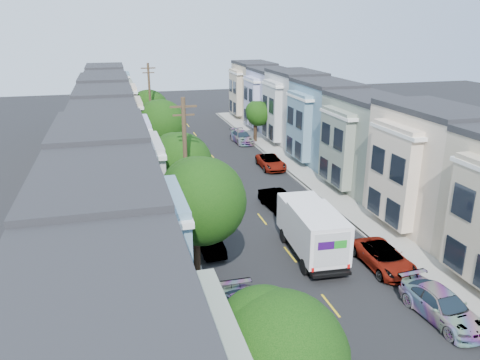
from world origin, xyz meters
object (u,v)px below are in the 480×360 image
object	(u,v)px
tree_c	(179,165)
parked_right_c	(271,162)
parked_right_d	(242,137)
parked_right_b	(384,258)
utility_pole_near	(186,178)
tree_far_r	(258,114)
tree_b	(200,202)
tree_d	(160,125)
parked_left_b	(247,318)
fedex_truck	(312,229)
parked_left_d	(189,196)
utility_pole_far	(151,108)
parked_left_c	(210,242)
tree_e	(149,109)
lead_sedan	(277,201)
parked_right_a	(442,306)

from	to	relation	value
tree_c	parked_right_c	world-z (taller)	tree_c
parked_right_d	parked_right_b	bearing A→B (deg)	-93.30
utility_pole_near	parked_right_d	world-z (taller)	utility_pole_near
tree_far_r	parked_right_c	world-z (taller)	tree_far_r
tree_b	utility_pole_near	size ratio (longest dim) A/B	0.78
tree_d	parked_left_b	size ratio (longest dim) A/B	1.57
tree_b	fedex_truck	distance (m)	8.74
tree_c	parked_left_d	world-z (taller)	tree_c
utility_pole_far	fedex_truck	distance (m)	29.52
tree_c	utility_pole_far	bearing A→B (deg)	89.99
parked_left_c	parked_left_b	bearing A→B (deg)	-92.22
utility_pole_far	tree_far_r	bearing A→B (deg)	7.11
tree_b	parked_left_c	distance (m)	6.88
tree_e	parked_right_d	bearing A→B (deg)	-8.24
parked_right_c	lead_sedan	bearing A→B (deg)	-104.35
utility_pole_far	parked_left_b	size ratio (longest dim) A/B	2.03
tree_d	parked_right_b	distance (m)	23.90
tree_far_r	parked_left_d	distance (m)	22.62
parked_right_b	tree_b	bearing A→B (deg)	179.57
tree_c	parked_left_d	xyz separation A→B (m)	(1.40, 5.21, -4.26)
fedex_truck	parked_right_a	distance (m)	8.99
tree_far_r	parked_right_a	world-z (taller)	tree_far_r
fedex_truck	tree_d	bearing A→B (deg)	116.64
tree_b	utility_pole_near	world-z (taller)	utility_pole_near
parked_left_b	parked_right_b	xyz separation A→B (m)	(9.80, 3.80, -0.05)
tree_c	parked_left_c	world-z (taller)	tree_c
utility_pole_far	tree_e	bearing A→B (deg)	90.03
tree_far_r	lead_sedan	world-z (taller)	tree_far_r
lead_sedan	parked_right_c	xyz separation A→B (m)	(3.11, 10.81, -0.05)
tree_d	parked_right_b	bearing A→B (deg)	-61.45
tree_b	parked_left_d	bearing A→B (deg)	84.03
lead_sedan	parked_right_c	size ratio (longest dim) A/B	0.90
tree_b	utility_pole_far	distance (m)	30.86
tree_d	utility_pole_far	size ratio (longest dim) A/B	0.77
parked_right_b	parked_right_c	world-z (taller)	parked_right_b
parked_left_b	parked_right_a	bearing A→B (deg)	-8.00
parked_right_b	parked_right_c	size ratio (longest dim) A/B	1.01
parked_left_d	parked_right_a	bearing A→B (deg)	-66.76
tree_d	tree_e	distance (m)	14.00
tree_far_r	tree_e	bearing A→B (deg)	172.30
parked_left_d	parked_right_a	xyz separation A→B (m)	(9.80, -19.04, -0.01)
utility_pole_far	parked_right_c	distance (m)	15.40
parked_left_b	parked_left_c	world-z (taller)	parked_left_b
tree_c	parked_left_b	bearing A→B (deg)	-83.48
parked_left_d	parked_right_b	xyz separation A→B (m)	(9.80, -13.69, -0.06)
utility_pole_near	utility_pole_far	world-z (taller)	same
parked_right_a	fedex_truck	bearing A→B (deg)	109.76
parked_right_d	tree_far_r	bearing A→B (deg)	-7.92
tree_far_r	tree_b	bearing A→B (deg)	-112.10
parked_right_a	parked_right_c	world-z (taller)	parked_right_a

